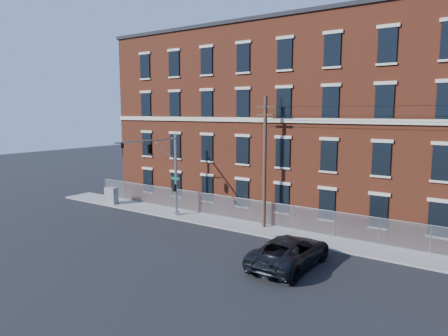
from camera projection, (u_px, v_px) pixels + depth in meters
ground at (199, 242)px, 28.47m from camera, size 140.00×140.00×0.00m
sidewalk at (399, 255)px, 25.74m from camera, size 65.00×3.00×0.12m
mill_building at (431, 122)px, 31.89m from camera, size 55.30×14.32×16.30m
chain_link_fence at (404, 234)px, 26.66m from camera, size 59.06×0.06×1.85m
traffic_signal_mast at (156, 157)px, 32.90m from camera, size 0.90×6.75×7.00m
utility_pole_near at (265, 160)px, 31.16m from camera, size 1.80×0.28×10.00m
pickup_truck at (290, 251)px, 23.94m from camera, size 2.96×6.40×1.78m
utility_cabinet at (111, 196)px, 39.71m from camera, size 1.29×0.70×1.58m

